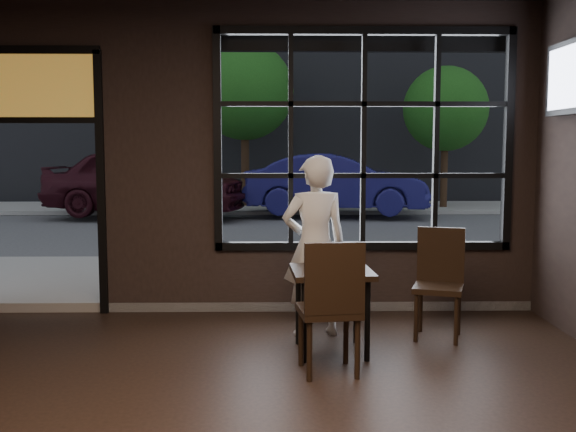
{
  "coord_description": "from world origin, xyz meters",
  "views": [
    {
      "loc": [
        0.3,
        -3.45,
        1.74
      ],
      "look_at": [
        0.4,
        2.2,
        1.15
      ],
      "focal_mm": 42.0,
      "sensor_mm": 36.0,
      "label": 1
    }
  ],
  "objects_px": {
    "cafe_table": "(331,311)",
    "man": "(315,246)",
    "navy_car": "(336,184)",
    "chair_near": "(329,306)"
  },
  "relations": [
    {
      "from": "cafe_table",
      "to": "man",
      "type": "height_order",
      "value": "man"
    },
    {
      "from": "cafe_table",
      "to": "navy_car",
      "type": "distance_m",
      "value": 10.83
    },
    {
      "from": "chair_near",
      "to": "man",
      "type": "bearing_deg",
      "value": -94.95
    },
    {
      "from": "man",
      "to": "navy_car",
      "type": "distance_m",
      "value": 10.29
    },
    {
      "from": "cafe_table",
      "to": "navy_car",
      "type": "height_order",
      "value": "navy_car"
    },
    {
      "from": "cafe_table",
      "to": "man",
      "type": "xyz_separation_m",
      "value": [
        -0.11,
        0.54,
        0.47
      ]
    },
    {
      "from": "chair_near",
      "to": "navy_car",
      "type": "height_order",
      "value": "navy_car"
    },
    {
      "from": "navy_car",
      "to": "cafe_table",
      "type": "bearing_deg",
      "value": -179.3
    },
    {
      "from": "navy_car",
      "to": "man",
      "type": "bearing_deg",
      "value": 179.8
    },
    {
      "from": "cafe_table",
      "to": "man",
      "type": "relative_size",
      "value": 0.43
    }
  ]
}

